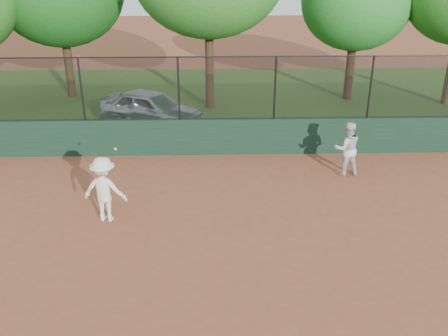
{
  "coord_description": "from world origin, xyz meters",
  "views": [
    {
      "loc": [
        0.48,
        -9.13,
        6.34
      ],
      "look_at": [
        0.8,
        2.2,
        1.2
      ],
      "focal_mm": 40.0,
      "sensor_mm": 36.0,
      "label": 1
    }
  ],
  "objects_px": {
    "player_main": "(105,189)",
    "tree_3": "(357,2)",
    "player_second": "(347,149)",
    "parked_car": "(152,109)"
  },
  "relations": [
    {
      "from": "player_main",
      "to": "tree_3",
      "type": "xyz_separation_m",
      "value": [
        8.68,
        10.36,
        3.26
      ]
    },
    {
      "from": "player_main",
      "to": "parked_car",
      "type": "bearing_deg",
      "value": 86.61
    },
    {
      "from": "player_main",
      "to": "player_second",
      "type": "bearing_deg",
      "value": 20.86
    },
    {
      "from": "player_main",
      "to": "tree_3",
      "type": "bearing_deg",
      "value": 50.04
    },
    {
      "from": "tree_3",
      "to": "player_second",
      "type": "bearing_deg",
      "value": -104.81
    },
    {
      "from": "parked_car",
      "to": "tree_3",
      "type": "bearing_deg",
      "value": -40.28
    },
    {
      "from": "parked_car",
      "to": "player_main",
      "type": "relative_size",
      "value": 1.97
    },
    {
      "from": "player_main",
      "to": "tree_3",
      "type": "height_order",
      "value": "tree_3"
    },
    {
      "from": "parked_car",
      "to": "player_main",
      "type": "distance_m",
      "value": 6.99
    },
    {
      "from": "parked_car",
      "to": "tree_3",
      "type": "relative_size",
      "value": 0.66
    }
  ]
}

